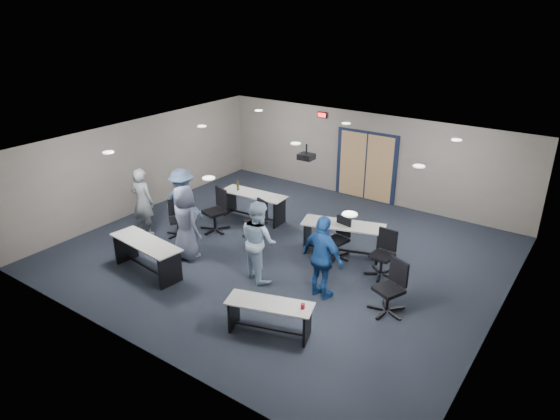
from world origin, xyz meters
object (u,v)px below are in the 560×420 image
Objects in this scene: table_back_right at (343,234)px; table_front_right at (270,312)px; person_back at (183,202)px; person_plaid at (186,223)px; table_back_left at (253,201)px; table_front_left at (146,251)px; person_lightblue at (259,240)px; chair_loose_right at (389,288)px; chair_loose_left at (178,219)px; chair_back_a at (214,210)px; chair_back_c at (337,239)px; person_navy at (323,258)px; chair_back_b at (255,221)px; person_gray at (143,202)px; chair_back_d at (382,254)px.

table_front_right is at bearing -100.34° from table_back_right.
person_plaid is at bearing 135.78° from person_back.
person_plaid is (0.09, -2.73, 0.38)m from table_back_left.
table_front_left is 2.10m from person_back.
table_back_right is 2.31m from person_lightblue.
chair_loose_right is at bearing -26.63° from table_back_left.
chair_loose_right is (5.98, -0.11, 0.07)m from chair_loose_left.
chair_back_a is 3.50m from chair_back_c.
person_lightblue is 1.56m from person_navy.
person_navy is at bearing -6.44° from chair_back_b.
chair_back_c is 1.84m from person_navy.
person_gray reaches higher than table_back_right.
person_navy is (0.56, -1.93, 0.37)m from table_back_right.
table_front_right is 3.26m from chair_back_d.
person_navy is at bearing 26.84° from table_front_left.
chair_back_d is (4.69, 0.37, -0.05)m from chair_back_a.
person_back reaches higher than table_front_left.
chair_back_d is at bearing 22.12° from chair_back_b.
person_back is at bearing -119.14° from table_back_left.
table_back_right is 1.14× the size of person_lightblue.
table_front_right is 1.76× the size of chair_loose_left.
chair_back_c is 4.15m from person_back.
table_back_right is 4.24m from person_back.
table_back_right is at bearing -91.59° from person_lightblue.
chair_back_b is at bearing 177.01° from table_back_right.
person_back is at bearing -165.90° from chair_back_d.
person_back reaches higher than chair_back_b.
chair_loose_left is at bearing 7.56° from person_navy.
chair_back_c is 4.25m from chair_loose_left.
table_front_right is 2.12m from person_lightblue.
table_back_left is 2.09m from person_back.
chair_back_d is at bearing -101.22° from person_navy.
table_back_left reaches higher than chair_loose_left.
chair_loose_right is at bearing -53.20° from chair_loose_left.
chair_back_b is 3.15m from person_navy.
person_plaid is 1.31m from person_back.
table_back_left is (-3.50, 4.01, 0.09)m from table_front_right.
chair_back_c is at bearing -59.21° from person_navy.
person_gray reaches higher than chair_back_b.
chair_back_c is 0.94× the size of chair_back_d.
chair_back_c is 0.55× the size of person_navy.
table_front_right is 0.93× the size of person_plaid.
person_back reaches higher than chair_back_c.
table_back_right is 1.95× the size of chair_back_d.
chair_back_d is 1.46m from chair_loose_right.
table_front_right is 3.59m from table_back_right.
chair_loose_left is 0.53× the size of person_plaid.
person_gray is at bearing -129.69° from table_back_left.
person_navy is at bearing 67.04° from table_front_right.
person_navy is at bearing -146.68° from chair_loose_right.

